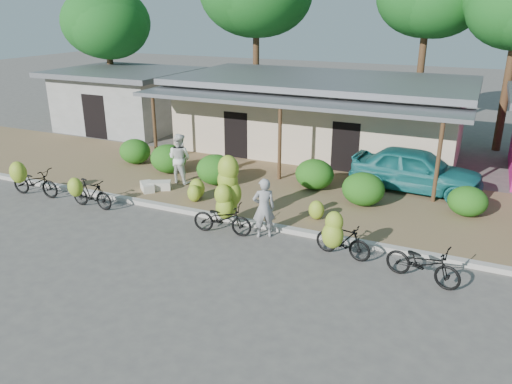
% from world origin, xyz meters
% --- Properties ---
extents(ground, '(100.00, 100.00, 0.00)m').
position_xyz_m(ground, '(0.00, 0.00, 0.00)').
color(ground, '#514E4B').
rests_on(ground, ground).
extents(sidewalk, '(60.00, 6.00, 0.12)m').
position_xyz_m(sidewalk, '(0.00, 5.00, 0.06)').
color(sidewalk, brown).
rests_on(sidewalk, ground).
extents(curb, '(60.00, 0.25, 0.15)m').
position_xyz_m(curb, '(0.00, 2.00, 0.07)').
color(curb, '#A8A399').
rests_on(curb, ground).
extents(shop_main, '(13.00, 8.50, 3.35)m').
position_xyz_m(shop_main, '(0.00, 10.93, 1.72)').
color(shop_main, beige).
rests_on(shop_main, ground).
extents(shop_grey, '(7.00, 6.00, 3.15)m').
position_xyz_m(shop_grey, '(-11.00, 10.99, 1.62)').
color(shop_grey, '#A09F9A').
rests_on(shop_grey, ground).
extents(tree_back_left, '(5.12, 4.99, 7.43)m').
position_xyz_m(tree_back_left, '(-13.69, 13.11, 5.54)').
color(tree_back_left, '#503A20').
rests_on(tree_back_left, ground).
extents(hedge_0, '(1.31, 1.18, 1.03)m').
position_xyz_m(hedge_0, '(-6.22, 5.47, 0.63)').
color(hedge_0, '#175413').
rests_on(hedge_0, sidewalk).
extents(hedge_1, '(1.43, 1.29, 1.12)m').
position_xyz_m(hedge_1, '(-4.26, 5.02, 0.68)').
color(hedge_1, '#175413').
rests_on(hedge_1, sidewalk).
extents(hedge_2, '(1.43, 1.29, 1.12)m').
position_xyz_m(hedge_2, '(-1.90, 4.57, 0.68)').
color(hedge_2, '#175413').
rests_on(hedge_2, sidewalk).
extents(hedge_3, '(1.39, 1.25, 1.08)m').
position_xyz_m(hedge_3, '(1.55, 5.62, 0.66)').
color(hedge_3, '#175413').
rests_on(hedge_3, sidewalk).
extents(hedge_4, '(1.39, 1.26, 1.09)m').
position_xyz_m(hedge_4, '(3.50, 4.79, 0.66)').
color(hedge_4, '#175413').
rests_on(hedge_4, sidewalk).
extents(hedge_5, '(1.21, 1.08, 0.94)m').
position_xyz_m(hedge_5, '(6.67, 5.26, 0.59)').
color(hedge_5, '#175413').
rests_on(hedge_5, sidewalk).
extents(bike_far_left, '(1.97, 1.31, 1.44)m').
position_xyz_m(bike_far_left, '(-7.22, 1.05, 0.59)').
color(bike_far_left, black).
rests_on(bike_far_left, ground).
extents(bike_left, '(1.65, 1.11, 1.25)m').
position_xyz_m(bike_left, '(-4.64, 0.99, 0.56)').
color(bike_left, black).
rests_on(bike_left, ground).
extents(bike_center, '(1.86, 1.26, 2.24)m').
position_xyz_m(bike_center, '(0.20, 1.39, 0.89)').
color(bike_center, black).
rests_on(bike_center, ground).
extents(bike_right, '(1.63, 1.24, 1.50)m').
position_xyz_m(bike_right, '(3.79, 0.98, 0.63)').
color(bike_right, black).
rests_on(bike_right, ground).
extents(bike_far_right, '(1.95, 1.08, 0.97)m').
position_xyz_m(bike_far_right, '(5.91, 0.72, 0.49)').
color(bike_far_right, black).
rests_on(bike_far_right, ground).
extents(loose_banana_a, '(0.55, 0.47, 0.69)m').
position_xyz_m(loose_banana_a, '(-1.79, 3.06, 0.46)').
color(loose_banana_a, '#94A82A').
rests_on(loose_banana_a, sidewalk).
extents(loose_banana_b, '(0.47, 0.40, 0.59)m').
position_xyz_m(loose_banana_b, '(-1.70, 2.72, 0.41)').
color(loose_banana_b, '#94A82A').
rests_on(loose_banana_b, sidewalk).
extents(loose_banana_c, '(0.49, 0.41, 0.61)m').
position_xyz_m(loose_banana_c, '(2.49, 3.01, 0.42)').
color(loose_banana_c, '#94A82A').
rests_on(loose_banana_c, sidewalk).
extents(sack_near, '(0.94, 0.77, 0.30)m').
position_xyz_m(sack_near, '(-3.48, 3.19, 0.27)').
color(sack_near, beige).
rests_on(sack_near, sidewalk).
extents(sack_far, '(0.81, 0.79, 0.28)m').
position_xyz_m(sack_far, '(-3.79, 2.95, 0.26)').
color(sack_far, beige).
rests_on(sack_far, sidewalk).
extents(vendor, '(0.78, 0.70, 1.78)m').
position_xyz_m(vendor, '(1.42, 1.42, 0.89)').
color(vendor, gray).
rests_on(vendor, ground).
extents(bystander, '(0.95, 0.77, 1.86)m').
position_xyz_m(bystander, '(-3.19, 4.20, 1.05)').
color(bystander, silver).
rests_on(bystander, sidewalk).
extents(teal_van, '(4.61, 2.14, 1.53)m').
position_xyz_m(teal_van, '(4.85, 6.95, 0.88)').
color(teal_van, '#186C6E').
rests_on(teal_van, sidewalk).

